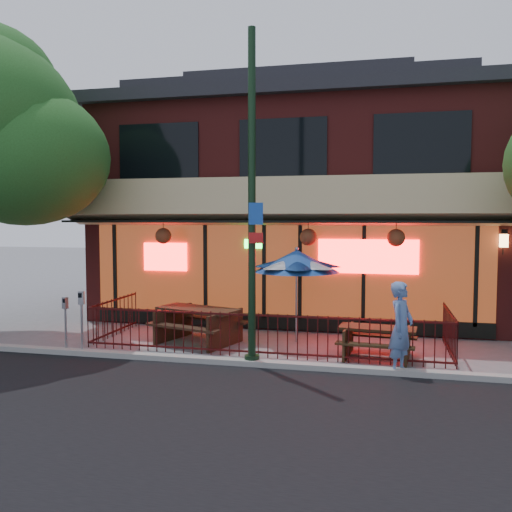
{
  "coord_description": "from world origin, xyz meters",
  "views": [
    {
      "loc": [
        2.64,
        -11.41,
        3.11
      ],
      "look_at": [
        -0.47,
        2.0,
        2.14
      ],
      "focal_mm": 38.0,
      "sensor_mm": 36.0,
      "label": 1
    }
  ],
  "objects_px": {
    "street_light": "(252,216)",
    "picnic_table_left": "(199,320)",
    "patio_umbrella": "(297,261)",
    "parking_meter_near": "(82,312)",
    "picnic_table_right": "(377,338)",
    "parking_meter_far": "(65,315)",
    "pedestrian": "(401,328)"
  },
  "relations": [
    {
      "from": "street_light",
      "to": "parking_meter_near",
      "type": "xyz_separation_m",
      "value": [
        -4.0,
        0.0,
        -2.17
      ]
    },
    {
      "from": "parking_meter_near",
      "to": "picnic_table_right",
      "type": "bearing_deg",
      "value": 9.48
    },
    {
      "from": "picnic_table_left",
      "to": "patio_umbrella",
      "type": "xyz_separation_m",
      "value": [
        2.36,
        0.64,
        1.47
      ]
    },
    {
      "from": "street_light",
      "to": "parking_meter_near",
      "type": "bearing_deg",
      "value": 179.96
    },
    {
      "from": "picnic_table_left",
      "to": "parking_meter_far",
      "type": "xyz_separation_m",
      "value": [
        -2.66,
        -1.63,
        0.3
      ]
    },
    {
      "from": "street_light",
      "to": "picnic_table_left",
      "type": "xyz_separation_m",
      "value": [
        -1.76,
        1.63,
        -2.57
      ]
    },
    {
      "from": "picnic_table_left",
      "to": "pedestrian",
      "type": "distance_m",
      "value": 5.08
    },
    {
      "from": "street_light",
      "to": "pedestrian",
      "type": "bearing_deg",
      "value": 0.99
    },
    {
      "from": "pedestrian",
      "to": "parking_meter_near",
      "type": "distance_m",
      "value": 7.06
    },
    {
      "from": "picnic_table_right",
      "to": "parking_meter_far",
      "type": "height_order",
      "value": "parking_meter_far"
    },
    {
      "from": "picnic_table_left",
      "to": "picnic_table_right",
      "type": "relative_size",
      "value": 1.37
    },
    {
      "from": "picnic_table_right",
      "to": "pedestrian",
      "type": "relative_size",
      "value": 0.97
    },
    {
      "from": "picnic_table_left",
      "to": "parking_meter_near",
      "type": "bearing_deg",
      "value": -143.99
    },
    {
      "from": "street_light",
      "to": "patio_umbrella",
      "type": "xyz_separation_m",
      "value": [
        0.6,
        2.27,
        -1.1
      ]
    },
    {
      "from": "pedestrian",
      "to": "parking_meter_near",
      "type": "height_order",
      "value": "pedestrian"
    },
    {
      "from": "street_light",
      "to": "parking_meter_far",
      "type": "xyz_separation_m",
      "value": [
        -4.42,
        0.0,
        -2.27
      ]
    },
    {
      "from": "street_light",
      "to": "parking_meter_far",
      "type": "height_order",
      "value": "street_light"
    },
    {
      "from": "parking_meter_far",
      "to": "pedestrian",
      "type": "bearing_deg",
      "value": 0.39
    },
    {
      "from": "street_light",
      "to": "picnic_table_right",
      "type": "height_order",
      "value": "street_light"
    },
    {
      "from": "picnic_table_left",
      "to": "parking_meter_far",
      "type": "distance_m",
      "value": 3.13
    },
    {
      "from": "parking_meter_near",
      "to": "parking_meter_far",
      "type": "xyz_separation_m",
      "value": [
        -0.42,
        0.0,
        -0.1
      ]
    },
    {
      "from": "picnic_table_right",
      "to": "patio_umbrella",
      "type": "xyz_separation_m",
      "value": [
        -1.99,
        1.17,
        1.58
      ]
    },
    {
      "from": "parking_meter_far",
      "to": "picnic_table_left",
      "type": "bearing_deg",
      "value": 31.51
    },
    {
      "from": "parking_meter_near",
      "to": "street_light",
      "type": "bearing_deg",
      "value": -0.04
    },
    {
      "from": "patio_umbrella",
      "to": "parking_meter_far",
      "type": "xyz_separation_m",
      "value": [
        -5.02,
        -2.27,
        -1.17
      ]
    },
    {
      "from": "picnic_table_left",
      "to": "pedestrian",
      "type": "bearing_deg",
      "value": -18.16
    },
    {
      "from": "picnic_table_right",
      "to": "parking_meter_far",
      "type": "xyz_separation_m",
      "value": [
        -7.0,
        -1.1,
        0.41
      ]
    },
    {
      "from": "picnic_table_left",
      "to": "parking_meter_far",
      "type": "bearing_deg",
      "value": -148.49
    },
    {
      "from": "patio_umbrella",
      "to": "parking_meter_near",
      "type": "bearing_deg",
      "value": -153.77
    },
    {
      "from": "picnic_table_right",
      "to": "pedestrian",
      "type": "distance_m",
      "value": 1.24
    },
    {
      "from": "patio_umbrella",
      "to": "parking_meter_near",
      "type": "relative_size",
      "value": 1.66
    },
    {
      "from": "patio_umbrella",
      "to": "pedestrian",
      "type": "relative_size",
      "value": 1.3
    }
  ]
}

